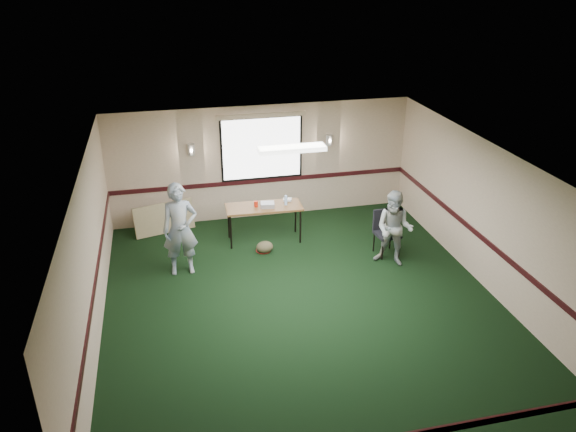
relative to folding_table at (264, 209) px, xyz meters
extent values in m
plane|color=black|center=(0.21, -2.71, -0.76)|extent=(8.00, 8.00, 0.00)
plane|color=tan|center=(0.21, 1.29, 0.59)|extent=(7.00, 0.00, 7.00)
plane|color=tan|center=(0.21, -6.71, 0.59)|extent=(7.00, 0.00, 7.00)
plane|color=tan|center=(-3.29, -2.71, 0.59)|extent=(0.00, 8.00, 8.00)
plane|color=tan|center=(3.71, -2.71, 0.59)|extent=(0.00, 8.00, 8.00)
plane|color=silver|center=(0.21, -2.71, 1.94)|extent=(8.00, 8.00, 0.00)
cube|color=black|center=(0.21, 1.28, 0.14)|extent=(7.00, 0.03, 0.10)
cube|color=black|center=(-3.28, -2.71, 0.14)|extent=(0.03, 8.00, 0.10)
cube|color=black|center=(3.69, -2.71, 0.14)|extent=(0.03, 8.00, 0.10)
cube|color=black|center=(0.21, 1.27, 0.94)|extent=(1.90, 0.01, 1.50)
cube|color=white|center=(0.21, 1.26, 0.94)|extent=(1.80, 0.02, 1.40)
cube|color=tan|center=(0.21, 1.26, 1.71)|extent=(2.05, 0.08, 0.10)
cylinder|color=silver|center=(-1.39, 1.23, 1.04)|extent=(0.16, 0.16, 0.25)
cylinder|color=silver|center=(1.81, 1.23, 1.04)|extent=(0.16, 0.16, 0.25)
cube|color=white|center=(0.21, -1.71, 1.88)|extent=(1.20, 0.32, 0.08)
cube|color=brown|center=(0.00, 0.00, 0.04)|extent=(1.66, 0.72, 0.04)
cylinder|color=black|center=(-0.76, -0.23, -0.37)|extent=(0.04, 0.04, 0.78)
cylinder|color=black|center=(0.74, -0.29, -0.37)|extent=(0.04, 0.04, 0.78)
cylinder|color=black|center=(-0.74, 0.29, -0.37)|extent=(0.04, 0.04, 0.78)
cylinder|color=black|center=(0.76, 0.23, -0.37)|extent=(0.04, 0.04, 0.78)
cube|color=#9B9AA2|center=(0.07, -0.06, 0.11)|extent=(0.32, 0.28, 0.10)
cube|color=white|center=(0.56, 0.18, 0.08)|extent=(0.21, 0.19, 0.05)
cylinder|color=red|center=(-0.17, 0.01, 0.12)|extent=(0.08, 0.08, 0.12)
cylinder|color=#9BC9FF|center=(0.48, -0.04, 0.17)|extent=(0.06, 0.06, 0.21)
ellipsoid|color=#474028|center=(-0.10, -0.57, -0.63)|extent=(0.43, 0.38, 0.25)
torus|color=red|center=(-0.11, -0.48, -0.75)|extent=(0.36, 0.36, 0.02)
cube|color=#9A8A5F|center=(-2.12, 0.89, -0.41)|extent=(1.36, 0.54, 0.69)
cube|color=black|center=(2.38, -1.21, -0.30)|extent=(0.51, 0.51, 0.06)
cube|color=black|center=(2.35, -0.98, -0.04)|extent=(0.46, 0.10, 0.46)
cylinder|color=black|center=(2.20, -1.42, -0.54)|extent=(0.03, 0.03, 0.43)
cylinder|color=black|center=(2.59, -1.38, -0.54)|extent=(0.03, 0.03, 0.43)
cylinder|color=black|center=(2.16, -1.03, -0.54)|extent=(0.03, 0.03, 0.43)
cylinder|color=black|center=(2.55, -0.99, -0.54)|extent=(0.03, 0.03, 0.43)
imported|color=#456197|center=(-1.82, -0.97, 0.17)|extent=(0.69, 0.46, 1.87)
imported|color=#80A0C7|center=(2.34, -1.60, 0.02)|extent=(0.97, 0.93, 1.57)
camera|label=1|loc=(-1.98, -10.87, 4.96)|focal=35.00mm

